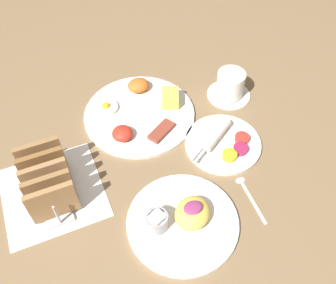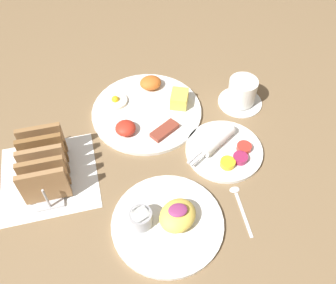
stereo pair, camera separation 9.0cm
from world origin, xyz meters
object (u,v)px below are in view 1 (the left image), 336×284
(plate_breakfast, at_px, (140,112))
(toast_rack, at_px, (47,180))
(plate_condiments, at_px, (223,142))
(coffee_cup, at_px, (230,86))
(plate_foreground, at_px, (182,220))

(plate_breakfast, xyz_separation_m, toast_rack, (-0.27, -0.15, 0.04))
(plate_condiments, bearing_deg, plate_breakfast, 130.73)
(plate_condiments, bearing_deg, coffee_cup, 56.28)
(plate_breakfast, relative_size, plate_foreground, 1.22)
(plate_foreground, bearing_deg, plate_breakfast, 85.19)
(coffee_cup, bearing_deg, toast_rack, -166.57)
(plate_foreground, bearing_deg, plate_condiments, 40.81)
(plate_breakfast, height_order, coffee_cup, coffee_cup)
(plate_breakfast, distance_m, plate_foreground, 0.34)
(plate_breakfast, relative_size, toast_rack, 1.63)
(plate_condiments, height_order, toast_rack, toast_rack)
(toast_rack, height_order, coffee_cup, toast_rack)
(plate_condiments, relative_size, plate_foreground, 0.83)
(plate_breakfast, xyz_separation_m, plate_foreground, (-0.03, -0.34, 0.00))
(plate_foreground, bearing_deg, toast_rack, 142.53)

